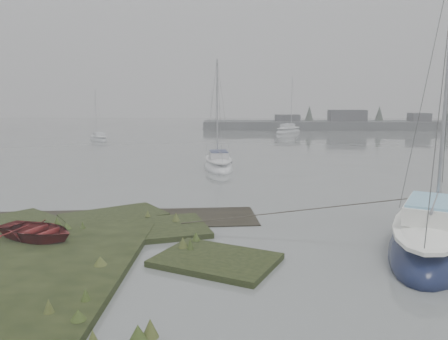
% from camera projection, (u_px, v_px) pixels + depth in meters
% --- Properties ---
extents(ground, '(160.00, 160.00, 0.00)m').
position_uv_depth(ground, '(224.00, 150.00, 43.35)').
color(ground, slate).
rests_on(ground, ground).
extents(far_shoreline, '(60.00, 8.00, 4.15)m').
position_uv_depth(far_shoreline, '(386.00, 124.00, 74.10)').
color(far_shoreline, '#4C4F51').
rests_on(far_shoreline, ground).
extents(sailboat_main, '(5.93, 8.10, 11.02)m').
position_uv_depth(sailboat_main, '(433.00, 238.00, 14.48)').
color(sailboat_main, '#131B3B').
rests_on(sailboat_main, ground).
extents(sailboat_white, '(2.72, 6.19, 8.44)m').
position_uv_depth(sailboat_white, '(218.00, 165.00, 31.51)').
color(sailboat_white, white).
rests_on(sailboat_white, ground).
extents(sailboat_far_a, '(3.93, 4.83, 6.71)m').
position_uv_depth(sailboat_far_a, '(99.00, 139.00, 53.29)').
color(sailboat_far_a, '#B3B9BE').
rests_on(sailboat_far_a, ground).
extents(sailboat_far_b, '(5.46, 6.35, 8.97)m').
position_uv_depth(sailboat_far_b, '(288.00, 131.00, 65.96)').
color(sailboat_far_b, '#A1A6AA').
rests_on(sailboat_far_b, ground).
extents(sailboat_far_c, '(5.17, 3.50, 6.97)m').
position_uv_depth(sailboat_far_c, '(215.00, 128.00, 73.66)').
color(sailboat_far_c, '#B0B5B9').
rests_on(sailboat_far_c, ground).
extents(dinghy, '(3.52, 3.09, 0.61)m').
position_uv_depth(dinghy, '(37.00, 230.00, 14.76)').
color(dinghy, maroon).
rests_on(dinghy, marsh_bank).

